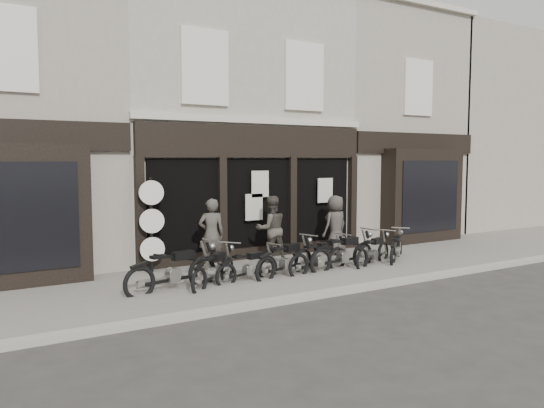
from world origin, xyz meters
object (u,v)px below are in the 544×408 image
motorcycle_6 (373,254)px  man_left (211,234)px  motorcycle_1 (214,272)px  man_centre (271,229)px  motorcycle_0 (173,274)px  motorcycle_3 (286,263)px  advert_sign_post (152,229)px  motorcycle_7 (396,250)px  motorcycle_5 (343,256)px  man_right (335,225)px  motorcycle_4 (319,260)px  motorcycle_2 (249,269)px

motorcycle_6 → man_left: 4.44m
motorcycle_1 → man_left: (0.60, 1.47, 0.65)m
motorcycle_6 → man_centre: size_ratio=1.02×
motorcycle_0 → motorcycle_3: motorcycle_0 is taller
motorcycle_3 → advert_sign_post: size_ratio=0.82×
motorcycle_3 → motorcycle_7: bearing=-17.1°
motorcycle_5 → man_right: man_right is taller
motorcycle_0 → motorcycle_6: 5.67m
man_right → motorcycle_6: bearing=80.6°
motorcycle_6 → motorcycle_7: motorcycle_6 is taller
motorcycle_7 → man_right: (-1.01, 1.51, 0.63)m
motorcycle_4 → man_left: 2.83m
advert_sign_post → motorcycle_0: bearing=-81.6°
motorcycle_2 → man_centre: man_centre is taller
motorcycle_7 → motorcycle_1: bearing=142.3°
motorcycle_3 → motorcycle_6: motorcycle_3 is taller
motorcycle_4 → man_left: size_ratio=1.13×
motorcycle_4 → motorcycle_6: size_ratio=1.10×
motorcycle_0 → motorcycle_7: bearing=-11.6°
motorcycle_3 → motorcycle_5: (1.74, -0.06, 0.02)m
advert_sign_post → motorcycle_1: bearing=-54.3°
man_left → man_centre: 1.85m
motorcycle_0 → motorcycle_6: bearing=-12.7°
motorcycle_1 → motorcycle_7: (5.67, 0.04, -0.01)m
man_left → man_right: bearing=-163.4°
motorcycle_1 → man_centre: 2.99m
motorcycle_1 → man_centre: (2.46, 1.59, 0.65)m
motorcycle_7 → man_centre: (-3.21, 1.55, 0.66)m
motorcycle_5 → motorcycle_6: motorcycle_5 is taller
motorcycle_3 → man_centre: (0.54, 1.61, 0.63)m
motorcycle_5 → motorcycle_1: bearing=172.2°
motorcycle_2 → motorcycle_3: (1.04, -0.01, 0.05)m
man_centre → man_right: (2.20, -0.04, -0.03)m
motorcycle_0 → advert_sign_post: bearing=74.1°
motorcycle_2 → motorcycle_5: bearing=-12.9°
motorcycle_2 → man_right: 4.14m
man_left → man_right: man_left is taller
motorcycle_4 → motorcycle_6: bearing=-10.4°
motorcycle_0 → motorcycle_1: motorcycle_0 is taller
motorcycle_6 → motorcycle_3: bearing=155.1°
motorcycle_1 → man_centre: bearing=-5.2°
motorcycle_2 → motorcycle_3: motorcycle_3 is taller
motorcycle_5 → motorcycle_7: bearing=-3.4°
motorcycle_0 → man_right: man_right is taller
motorcycle_3 → motorcycle_6: (2.79, -0.05, -0.03)m
motorcycle_1 → motorcycle_4: motorcycle_4 is taller
man_right → motorcycle_3: bearing=18.4°
motorcycle_1 → motorcycle_7: motorcycle_1 is taller
man_centre → man_right: bearing=-172.2°
motorcycle_7 → advert_sign_post: (-6.48, 1.90, 0.85)m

